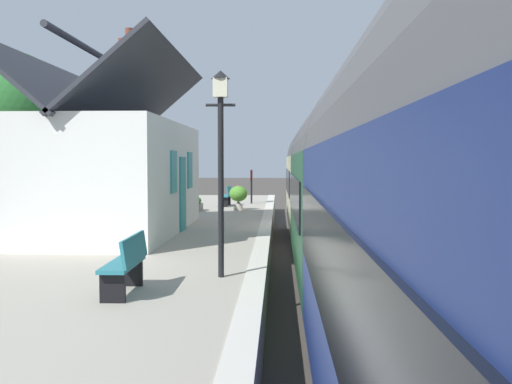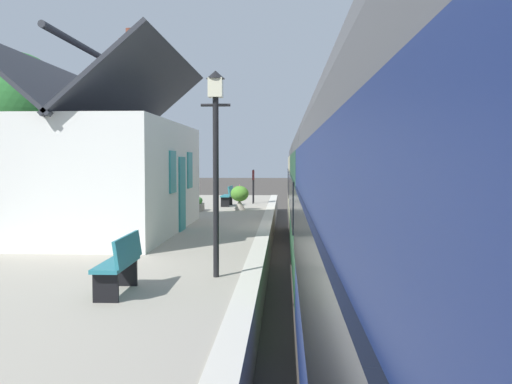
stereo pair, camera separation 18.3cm
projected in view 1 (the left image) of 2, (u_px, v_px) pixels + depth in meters
The scene contains 14 objects.
ground_plane at pixel (304, 253), 18.30m from camera, with size 160.00×160.00×0.00m, color #423D38.
platform at pixel (169, 239), 18.43m from camera, with size 32.00×6.36×0.86m, color #A39B8C.
platform_edge_coping at pixel (266, 225), 18.30m from camera, with size 32.00×0.36×0.02m, color beige.
rail_near at pixel (357, 251), 18.23m from camera, with size 52.00×0.08×0.14m, color gray.
rail_far at pixel (310, 251), 18.29m from camera, with size 52.00×0.08×0.14m, color gray.
train at pixel (358, 191), 12.59m from camera, with size 25.63×2.73×4.32m.
station_building at pixel (106, 172), 16.55m from camera, with size 8.49×4.36×6.24m.
bench_near_building at pixel (127, 262), 8.86m from camera, with size 1.41×0.45×0.88m.
bench_platform_end at pixel (226, 195), 26.07m from camera, with size 1.41×0.48×0.88m.
planter_edge_far at pixel (197, 204), 23.54m from camera, with size 1.09×0.32×0.54m.
planter_bench_left at pixel (238, 196), 24.00m from camera, with size 0.73×0.73×1.06m.
lamp_post_platform at pixel (221, 133), 10.05m from camera, with size 0.32×0.50×3.51m.
station_sign_board at pixel (251, 178), 27.75m from camera, with size 0.96×0.06×1.57m.
tree_far_left at pixel (13, 104), 22.90m from camera, with size 3.79×3.82×7.05m.
Camera 1 is at (-18.21, 0.78, 2.86)m, focal length 41.71 mm.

